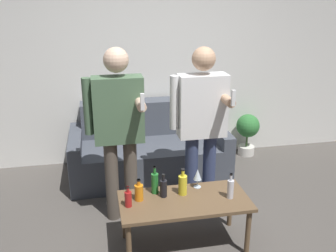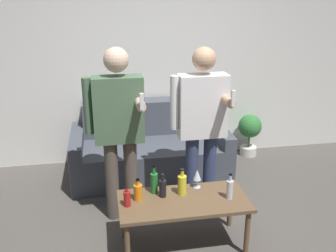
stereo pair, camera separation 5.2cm
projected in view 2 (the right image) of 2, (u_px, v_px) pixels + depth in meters
The scene contains 13 objects.
wall_back at pixel (155, 56), 4.67m from camera, with size 8.00×0.06×2.70m.
couch at pixel (150, 149), 4.56m from camera, with size 1.84×0.93×0.84m.
coffee_table at pixel (183, 205), 3.16m from camera, with size 1.09×0.53×0.46m.
bottle_orange at pixel (230, 189), 3.13m from camera, with size 0.06×0.06×0.23m.
bottle_green at pixel (138, 192), 3.12m from camera, with size 0.07×0.07×0.19m.
bottle_dark at pixel (154, 182), 3.22m from camera, with size 0.06×0.06×0.25m.
bottle_yellow at pixel (163, 188), 3.17m from camera, with size 0.06×0.06×0.21m.
bottle_red at pixel (182, 184), 3.20m from camera, with size 0.08×0.08×0.24m.
bottle_clear at pixel (127, 198), 3.03m from camera, with size 0.06×0.06×0.18m.
wine_glass_near at pixel (197, 175), 3.30m from camera, with size 0.07×0.07×0.18m.
person_standing_left at pixel (118, 124), 3.40m from camera, with size 0.53×0.44×1.67m.
person_standing_right at pixel (202, 120), 3.55m from camera, with size 0.54×0.43×1.65m.
potted_plant at pixel (250, 130), 5.01m from camera, with size 0.31×0.31×0.57m.
Camera 2 is at (-0.68, -2.53, 2.10)m, focal length 40.00 mm.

